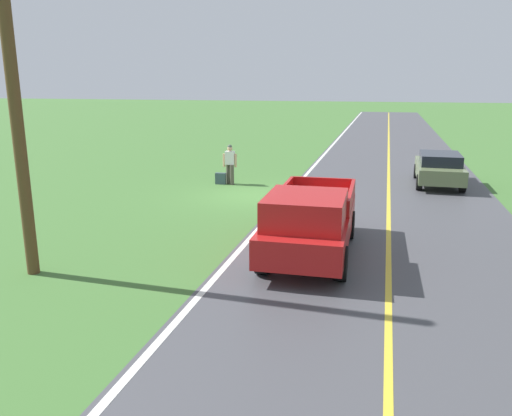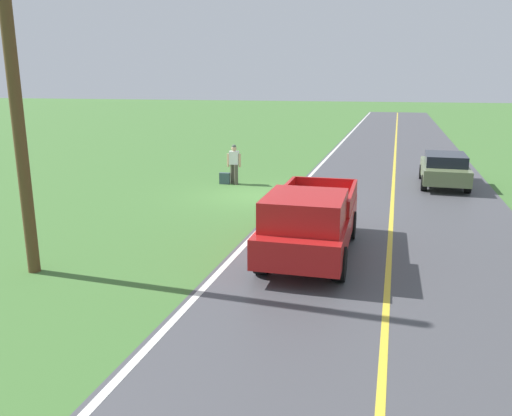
{
  "view_description": "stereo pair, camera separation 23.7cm",
  "coord_description": "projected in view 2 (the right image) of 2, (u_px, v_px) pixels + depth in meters",
  "views": [
    {
      "loc": [
        -4.91,
        19.08,
        4.41
      ],
      "look_at": [
        -1.83,
        6.91,
        1.29
      ],
      "focal_mm": 35.75,
      "sensor_mm": 36.0,
      "label": 1
    },
    {
      "loc": [
        -5.14,
        19.01,
        4.41
      ],
      "look_at": [
        -1.83,
        6.91,
        1.29
      ],
      "focal_mm": 35.75,
      "sensor_mm": 36.0,
      "label": 2
    }
  ],
  "objects": [
    {
      "name": "pickup_truck_passing",
      "position": [
        310.0,
        221.0,
        12.94
      ],
      "size": [
        2.16,
        5.43,
        1.82
      ],
      "color": "#B21919",
      "rests_on": "ground"
    },
    {
      "name": "utility_pole_roadside",
      "position": [
        13.0,
        77.0,
        11.09
      ],
      "size": [
        0.28,
        0.28,
        8.99
      ],
      "primitive_type": "cylinder",
      "color": "brown",
      "rests_on": "ground"
    },
    {
      "name": "lane_centre_line",
      "position": [
        392.0,
        204.0,
        18.85
      ],
      "size": [
        0.14,
        117.6,
        0.0
      ],
      "primitive_type": "cube",
      "color": "gold",
      "rests_on": "ground"
    },
    {
      "name": "sedan_near_oncoming",
      "position": [
        444.0,
        168.0,
        22.01
      ],
      "size": [
        1.97,
        4.42,
        1.41
      ],
      "color": "#66754C",
      "rests_on": "ground"
    },
    {
      "name": "road_surface",
      "position": [
        392.0,
        204.0,
        18.85
      ],
      "size": [
        8.14,
        120.0,
        0.0
      ],
      "primitive_type": "cube",
      "color": "#47474C",
      "rests_on": "ground"
    },
    {
      "name": "ground_plane",
      "position": [
        257.0,
        196.0,
        20.18
      ],
      "size": [
        200.0,
        200.0,
        0.0
      ],
      "primitive_type": "plane",
      "color": "#427033"
    },
    {
      "name": "suitcase_carried",
      "position": [
        225.0,
        178.0,
        22.51
      ],
      "size": [
        0.47,
        0.24,
        0.5
      ],
      "primitive_type": "cube",
      "rotation": [
        0.0,
        0.0,
        1.65
      ],
      "color": "#384C56",
      "rests_on": "ground"
    },
    {
      "name": "hitchhiker_walking",
      "position": [
        234.0,
        162.0,
        22.33
      ],
      "size": [
        0.62,
        0.51,
        1.75
      ],
      "color": "#4C473D",
      "rests_on": "ground"
    },
    {
      "name": "lane_edge_line",
      "position": [
        289.0,
        198.0,
        19.85
      ],
      "size": [
        0.16,
        117.6,
        0.0
      ],
      "primitive_type": "cube",
      "color": "silver",
      "rests_on": "ground"
    }
  ]
}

